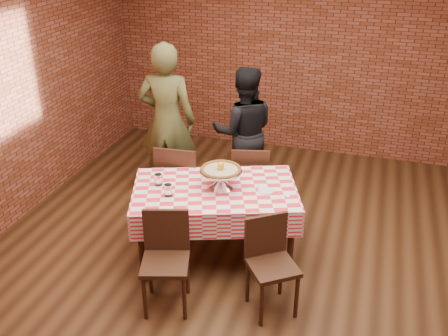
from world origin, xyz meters
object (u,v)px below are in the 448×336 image
at_px(chair_near_left, 165,265).
at_px(chair_far_left, 182,181).
at_px(pizza, 221,170).
at_px(condiment_caddy, 218,169).
at_px(water_glass_right, 158,180).
at_px(water_glass_left, 168,190).
at_px(diner_olive, 167,121).
at_px(pizza_stand, 221,179).
at_px(diner_black, 244,132).
at_px(chair_near_right, 273,269).
at_px(chair_far_right, 250,180).
at_px(table, 215,223).

distance_m(chair_near_left, chair_far_left, 1.46).
distance_m(pizza, condiment_caddy, 0.28).
bearing_deg(chair_near_left, water_glass_right, 99.64).
distance_m(condiment_caddy, chair_near_left, 1.18).
bearing_deg(water_glass_left, diner_olive, 112.85).
xyz_separation_m(water_glass_left, chair_far_left, (-0.20, 0.82, -0.35)).
relative_size(pizza, water_glass_right, 3.41).
height_order(pizza_stand, condiment_caddy, pizza_stand).
xyz_separation_m(condiment_caddy, diner_black, (-0.04, 1.13, -0.05)).
xyz_separation_m(chair_near_right, diner_olive, (-1.65, 1.73, 0.50)).
relative_size(condiment_caddy, chair_far_right, 0.16).
bearing_deg(water_glass_left, diner_black, 80.49).
bearing_deg(diner_black, chair_near_left, 69.71).
relative_size(pizza, diner_black, 0.25).
bearing_deg(chair_near_right, chair_far_left, 101.36).
height_order(pizza, chair_far_left, pizza).
bearing_deg(diner_black, chair_near_right, 93.34).
xyz_separation_m(water_glass_right, chair_near_right, (1.24, -0.53, -0.39)).
height_order(pizza, chair_near_left, pizza).
distance_m(pizza_stand, water_glass_left, 0.51).
bearing_deg(diner_olive, pizza_stand, 124.97).
bearing_deg(pizza_stand, diner_black, 95.97).
bearing_deg(water_glass_left, table, 34.60).
bearing_deg(chair_far_right, pizza_stand, 70.46).
relative_size(pizza, chair_near_left, 0.45).
relative_size(chair_far_left, diner_olive, 0.51).
xyz_separation_m(condiment_caddy, chair_far_right, (0.18, 0.59, -0.39)).
bearing_deg(pizza, water_glass_right, -168.23).
height_order(pizza_stand, diner_black, diner_black).
bearing_deg(pizza, chair_far_right, 84.49).
bearing_deg(table, chair_near_right, -41.32).
bearing_deg(chair_far_right, chair_near_left, 65.94).
distance_m(pizza_stand, diner_olive, 1.47).
height_order(chair_near_right, chair_far_left, chair_far_left).
relative_size(water_glass_left, diner_olive, 0.06).
xyz_separation_m(pizza_stand, chair_far_right, (0.08, 0.82, -0.41)).
xyz_separation_m(diner_olive, diner_black, (0.85, 0.28, -0.14)).
bearing_deg(condiment_caddy, pizza_stand, -93.53).
relative_size(water_glass_left, water_glass_right, 1.00).
bearing_deg(chair_near_right, diner_black, 75.86).
xyz_separation_m(pizza_stand, condiment_caddy, (-0.10, 0.23, -0.02)).
distance_m(table, water_glass_left, 0.63).
relative_size(pizza_stand, pizza, 1.05).
xyz_separation_m(chair_far_left, chair_far_right, (0.70, 0.29, -0.03)).
distance_m(pizza_stand, pizza, 0.10).
xyz_separation_m(water_glass_left, diner_black, (0.28, 1.65, -0.03)).
bearing_deg(water_glass_left, chair_far_right, 65.85).
xyz_separation_m(pizza_stand, pizza, (0.00, 0.00, 0.10)).
distance_m(table, pizza_stand, 0.48).
bearing_deg(table, chair_near_left, -101.54).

